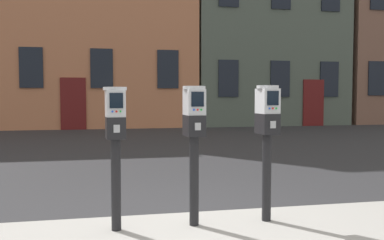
# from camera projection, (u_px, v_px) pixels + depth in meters

# --- Properties ---
(ground_plane) EXTENTS (160.00, 160.00, 0.00)m
(ground_plane) POSITION_uv_depth(u_px,v_px,m) (195.00, 231.00, 4.34)
(ground_plane) COLOR #28282B
(parking_meter_near_kerb) EXTENTS (0.23, 0.26, 1.33)m
(parking_meter_near_kerb) POSITION_uv_depth(u_px,v_px,m) (115.00, 132.00, 3.87)
(parking_meter_near_kerb) COLOR black
(parking_meter_near_kerb) RESTS_ON sidewalk_slab
(parking_meter_twin_adjacent) EXTENTS (0.23, 0.26, 1.34)m
(parking_meter_twin_adjacent) POSITION_uv_depth(u_px,v_px,m) (194.00, 130.00, 4.02)
(parking_meter_twin_adjacent) COLOR black
(parking_meter_twin_adjacent) RESTS_ON sidewalk_slab
(parking_meter_end_of_row) EXTENTS (0.23, 0.26, 1.35)m
(parking_meter_end_of_row) POSITION_uv_depth(u_px,v_px,m) (267.00, 128.00, 4.17)
(parking_meter_end_of_row) COLOR black
(parking_meter_end_of_row) RESTS_ON sidewalk_slab
(townhouse_orange_brick) EXTENTS (7.18, 5.48, 11.57)m
(townhouse_orange_brick) POSITION_uv_depth(u_px,v_px,m) (259.00, 7.00, 21.17)
(townhouse_orange_brick) COLOR #4C564C
(townhouse_orange_brick) RESTS_ON ground_plane
(townhouse_brick_corner) EXTENTS (6.00, 5.40, 11.88)m
(townhouse_brick_corner) POSITION_uv_depth(u_px,v_px,m) (381.00, 10.00, 22.51)
(townhouse_brick_corner) COLOR brown
(townhouse_brick_corner) RESTS_ON ground_plane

